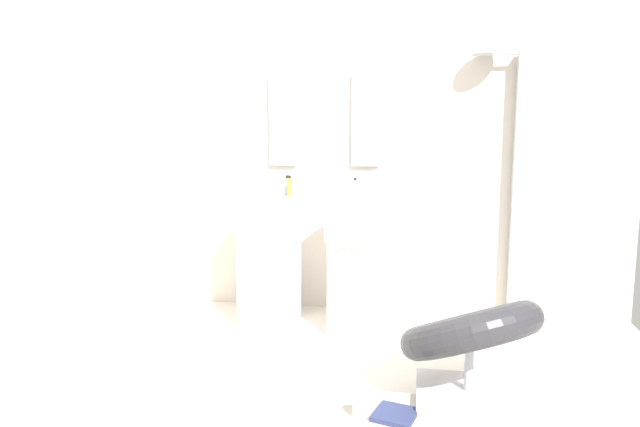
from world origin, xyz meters
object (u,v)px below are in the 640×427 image
Objects in this scene: shower_column at (520,183)px; lounge_chair at (470,339)px; pedestal_sink_right at (358,257)px; towel_rack at (80,262)px; magazine_navy at (395,415)px; pedestal_sink_left at (270,254)px; soap_bottle_white at (355,188)px; soap_bottle_amber at (290,187)px; coffee_mug at (360,408)px; soap_bottle_grey at (287,186)px.

shower_column is 1.69m from lounge_chair.
pedestal_sink_right is 1.14× the size of towel_rack.
lounge_chair is at bearing 50.91° from magazine_navy.
shower_column reaches higher than pedestal_sink_left.
soap_bottle_white is (1.67, 0.95, 0.42)m from towel_rack.
pedestal_sink_left is 0.54m from soap_bottle_amber.
soap_bottle_amber reaches higher than lounge_chair.
pedestal_sink_right is 0.98× the size of lounge_chair.
soap_bottle_amber reaches higher than magazine_navy.
lounge_chair is (0.72, -1.05, -0.20)m from pedestal_sink_right.
pedestal_sink_left is at bearing -167.78° from shower_column.
magazine_navy is at bearing -116.19° from shower_column.
towel_rack is at bearing -178.09° from magazine_navy.
pedestal_sink_right reaches higher than lounge_chair.
pedestal_sink_left is 1.66m from coffee_mug.
soap_bottle_grey is at bearing 36.23° from pedestal_sink_left.
pedestal_sink_right is at bearing -9.15° from soap_bottle_grey.
soap_bottle_amber reaches higher than pedestal_sink_left.
towel_rack is (-1.04, -0.83, 0.08)m from pedestal_sink_left.
soap_bottle_amber reaches higher than coffee_mug.
shower_column is 3.18m from towel_rack.
towel_rack is at bearing -150.37° from soap_bottle_white.
pedestal_sink_left is 0.53m from soap_bottle_grey.
magazine_navy is (2.05, -0.49, -0.61)m from towel_rack.
magazine_navy is at bearing -52.68° from pedestal_sink_left.
soap_bottle_white is 0.90× the size of soap_bottle_grey.
soap_bottle_amber is at bearing -162.75° from soap_bottle_white.
towel_rack reaches higher than magazine_navy.
soap_bottle_white is at bearing 17.25° from soap_bottle_amber.
soap_bottle_white reaches higher than lounge_chair.
lounge_chair is at bearing -41.73° from soap_bottle_grey.
soap_bottle_grey is (-0.71, 1.45, 0.99)m from coffee_mug.
soap_bottle_amber is (-1.69, -0.42, -0.02)m from shower_column.
soap_bottle_amber is (-0.51, -0.02, 0.51)m from pedestal_sink_right.
coffee_mug is 0.80× the size of soap_bottle_white.
soap_bottle_grey is (-0.51, -0.04, 0.01)m from soap_bottle_white.
pedestal_sink_left is at bearing 142.78° from magazine_navy.
magazine_navy is 0.19m from coffee_mug.
pedestal_sink_left is 0.82m from soap_bottle_white.
magazine_navy is at bearing -144.55° from lounge_chair.
shower_column is 2.28m from coffee_mug.
lounge_chair is 8.19× the size of soap_bottle_white.
pedestal_sink_left is at bearing -143.77° from soap_bottle_grey.
towel_rack is 2.02m from coffee_mug.
lounge_chair is 7.04× the size of soap_bottle_amber.
coffee_mug is 0.69× the size of soap_bottle_amber.
soap_bottle_white is at bearing 108.14° from pedestal_sink_right.
pedestal_sink_left reaches higher than magazine_navy.
coffee_mug is at bearing -82.44° from soap_bottle_white.
lounge_chair is 1.16× the size of towel_rack.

